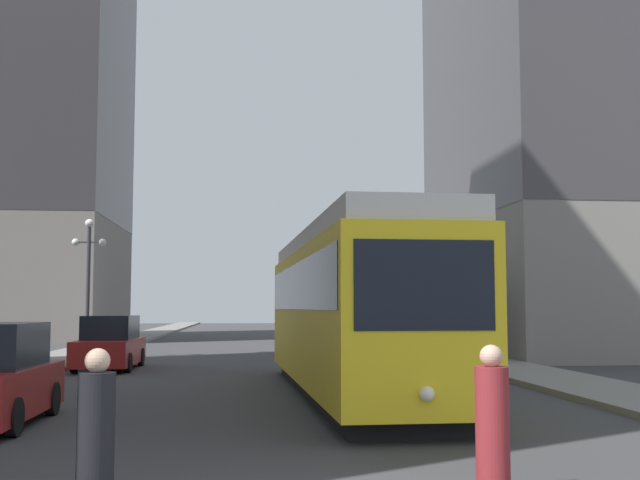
{
  "coord_description": "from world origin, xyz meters",
  "views": [
    {
      "loc": [
        -0.74,
        -7.34,
        2.1
      ],
      "look_at": [
        0.53,
        6.11,
        3.25
      ],
      "focal_mm": 44.68,
      "sensor_mm": 36.0,
      "label": 1
    }
  ],
  "objects": [
    {
      "name": "sidewalk_left",
      "position": [
        -7.98,
        40.0,
        0.07
      ],
      "size": [
        2.73,
        120.0,
        0.15
      ],
      "primitive_type": "cube",
      "color": "gray",
      "rests_on": "ground"
    },
    {
      "name": "sidewalk_right",
      "position": [
        7.98,
        40.0,
        0.07
      ],
      "size": [
        2.73,
        120.0,
        0.15
      ],
      "primitive_type": "cube",
      "color": "gray",
      "rests_on": "ground"
    },
    {
      "name": "streetcar",
      "position": [
        1.77,
        11.73,
        2.1
      ],
      "size": [
        3.08,
        14.43,
        3.89
      ],
      "rotation": [
        0.0,
        0.0,
        0.03
      ],
      "color": "black",
      "rests_on": "ground"
    },
    {
      "name": "transit_bus",
      "position": [
        5.68,
        27.22,
        1.95
      ],
      "size": [
        2.73,
        12.22,
        3.45
      ],
      "rotation": [
        0.0,
        0.0,
        0.01
      ],
      "color": "black",
      "rests_on": "ground"
    },
    {
      "name": "parked_car_left_near",
      "position": [
        -5.32,
        20.6,
        0.84
      ],
      "size": [
        1.92,
        4.84,
        1.82
      ],
      "rotation": [
        0.0,
        0.0,
        -0.01
      ],
      "color": "black",
      "rests_on": "ground"
    },
    {
      "name": "pedestrian_crossing_near",
      "position": [
        -2.23,
        1.0,
        0.79
      ],
      "size": [
        0.38,
        0.38,
        1.69
      ],
      "rotation": [
        0.0,
        0.0,
        1.48
      ],
      "color": "black",
      "rests_on": "ground"
    },
    {
      "name": "pedestrian_on_sidewalk",
      "position": [
        2.01,
        1.4,
        0.78
      ],
      "size": [
        0.38,
        0.38,
        1.69
      ],
      "rotation": [
        0.0,
        0.0,
        5.24
      ],
      "color": "maroon",
      "rests_on": "ground"
    },
    {
      "name": "lamp_post_left_far",
      "position": [
        -7.22,
        26.39,
        3.84
      ],
      "size": [
        1.41,
        0.36,
        5.63
      ],
      "color": "#333338",
      "rests_on": "sidewalk_left"
    },
    {
      "name": "building_left_corner",
      "position": [
        -15.08,
        46.47,
        16.02
      ],
      "size": [
        12.07,
        15.7,
        31.06
      ],
      "color": "slate",
      "rests_on": "ground"
    },
    {
      "name": "building_right_corner",
      "position": [
        17.28,
        28.54,
        12.71
      ],
      "size": [
        16.47,
        16.46,
        24.69
      ],
      "color": "gray",
      "rests_on": "ground"
    }
  ]
}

